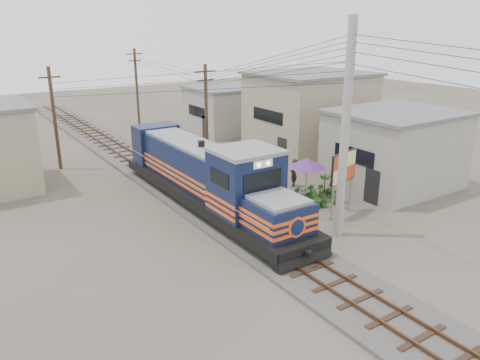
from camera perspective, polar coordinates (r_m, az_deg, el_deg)
ground at (r=21.31m, az=4.08°, el=-8.36°), size 120.00×120.00×0.00m
ballast at (r=29.22m, az=-7.84°, el=-0.75°), size 3.60×70.00×0.16m
track at (r=29.16m, az=-7.85°, el=-0.42°), size 1.15×70.00×0.12m
locomotive at (r=25.24m, az=-3.97°, el=0.29°), size 2.98×16.23×4.02m
utility_pole_main at (r=21.51m, az=12.69°, el=5.65°), size 0.40×0.40×10.00m
wooden_pole_mid at (r=33.76m, az=-4.14°, el=8.29°), size 1.60×0.24×7.00m
wooden_pole_far at (r=46.43m, az=-12.47°, el=11.00°), size 1.60×0.24×7.50m
wooden_pole_left at (r=34.23m, az=-21.69°, el=7.18°), size 1.60×0.24×7.00m
power_lines at (r=26.29m, az=-7.38°, el=13.86°), size 9.65×19.00×3.30m
shophouse_front at (r=30.24m, az=18.29°, el=3.65°), size 7.35×6.30×4.70m
shophouse_mid at (r=36.84m, az=8.47°, el=8.09°), size 8.40×7.35×6.20m
shophouse_back at (r=44.07m, az=-1.80°, el=8.64°), size 6.30×6.30×4.20m
billboard at (r=24.57m, az=12.52°, el=1.31°), size 2.19×0.68×3.45m
market_umbrella at (r=26.87m, az=8.17°, el=2.06°), size 2.83×2.83×2.40m
vendor at (r=29.10m, az=6.55°, el=0.89°), size 0.75×0.75×1.76m
plant_nursery at (r=26.60m, az=9.36°, el=-1.91°), size 3.37×1.92×1.11m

